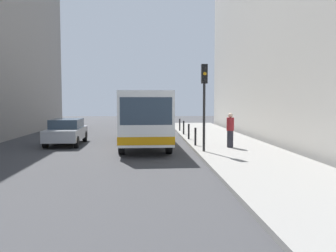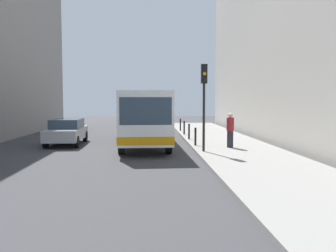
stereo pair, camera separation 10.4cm
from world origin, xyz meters
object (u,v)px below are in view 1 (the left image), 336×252
bollard_mid (189,131)px  bollard_far (184,128)px  bollard_near (195,137)px  bollard_farthest (180,125)px  car_beside_bus (67,131)px  traffic_light (204,91)px  bus (143,115)px  pedestrian_near_signal (230,130)px

bollard_mid → bollard_far: bearing=90.0°
bollard_far → bollard_mid: bearing=-90.0°
bollard_near → bollard_farthest: bearing=90.0°
car_beside_bus → bollard_mid: size_ratio=4.67×
traffic_light → bollard_near: 3.30m
car_beside_bus → bollard_mid: 7.34m
bollard_farthest → bollard_mid: bearing=-90.0°
car_beside_bus → bollard_far: bearing=-150.4°
bus → car_beside_bus: bearing=-1.3°
traffic_light → bollard_near: (-0.10, 2.28, -2.38)m
bollard_farthest → pedestrian_near_signal: pedestrian_near_signal is taller
bus → pedestrian_near_signal: bus is taller
bollard_far → car_beside_bus: bearing=-149.2°
traffic_light → bollard_farthest: size_ratio=4.32×
car_beside_bus → traffic_light: 8.79m
bollard_near → bollard_mid: (0.00, 3.15, 0.00)m
bollard_mid → bollard_farthest: same height
bollard_far → bus: bearing=-123.2°
bus → bollard_farthest: (2.80, 7.43, -1.10)m
car_beside_bus → pedestrian_near_signal: 9.39m
traffic_light → bus: bearing=123.9°
car_beside_bus → bollard_farthest: size_ratio=4.67×
bollard_farthest → pedestrian_near_signal: bearing=-80.9°
bollard_mid → pedestrian_near_signal: (1.67, -4.07, 0.41)m
traffic_light → pedestrian_near_signal: size_ratio=2.32×
traffic_light → bollard_far: 8.91m
bus → bollard_far: (2.80, 4.28, -1.10)m
bollard_mid → bollard_farthest: 6.30m
bollard_farthest → traffic_light: bearing=-89.5°
car_beside_bus → bollard_farthest: bearing=-135.3°
traffic_light → car_beside_bus: bearing=149.8°
car_beside_bus → traffic_light: size_ratio=1.08×
bollard_near → bollard_far: 6.30m
car_beside_bus → bollard_mid: car_beside_bus is taller
car_beside_bus → pedestrian_near_signal: size_ratio=2.51×
traffic_light → bollard_near: size_ratio=4.32×
car_beside_bus → bollard_near: 7.52m
bollard_near → pedestrian_near_signal: size_ratio=0.54×
bollard_far → bollard_farthest: (0.00, 3.15, 0.00)m
bollard_far → traffic_light: bearing=-89.3°
bus → bollard_near: (2.80, -2.03, -1.10)m
traffic_light → bollard_farthest: traffic_light is taller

